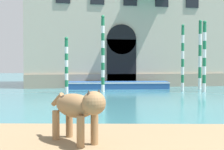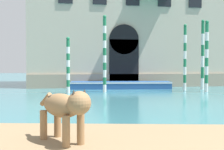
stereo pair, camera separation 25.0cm
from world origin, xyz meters
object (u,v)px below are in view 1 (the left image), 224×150
Objects in this scene: boat_moored_near_palazzo at (118,85)px; dog_on_deck at (78,107)px; mooring_pole_3 at (66,65)px; mooring_pole_1 at (204,56)px; mooring_pole_2 at (200,54)px; mooring_pole_0 at (183,57)px; mooring_pole_4 at (103,53)px.

dog_on_deck is at bearing -96.37° from boat_moored_near_palazzo.
mooring_pole_1 is at bearing -3.30° from mooring_pole_3.
mooring_pole_2 is at bearing 116.91° from dog_on_deck.
mooring_pole_0 is (3.62, -2.19, 1.82)m from boat_moored_near_palazzo.
mooring_pole_3 is 0.70× the size of mooring_pole_4.
dog_on_deck is 0.22× the size of mooring_pole_1.
boat_moored_near_palazzo is 4.61m from mooring_pole_0.
mooring_pole_0 is at bearing -23.80° from boat_moored_near_palazzo.
mooring_pole_3 is at bearing -167.35° from mooring_pole_4.
mooring_pole_1 reaches higher than boat_moored_near_palazzo.
boat_moored_near_palazzo is 1.60× the size of mooring_pole_1.
mooring_pole_3 is at bearing 146.47° from dog_on_deck.
boat_moored_near_palazzo is at bearing 134.59° from dog_on_deck.
mooring_pole_2 reaches higher than mooring_pole_1.
mooring_pole_3 is 2.31m from mooring_pole_4.
mooring_pole_1 is at bearing 115.42° from dog_on_deck.
mooring_pole_4 is at bearing -179.85° from mooring_pole_0.
mooring_pole_0 is at bearing 0.15° from mooring_pole_4.
mooring_pole_3 is at bearing 176.70° from mooring_pole_1.
mooring_pole_4 is (-5.99, 0.95, 0.14)m from mooring_pole_1.
mooring_pole_1 is 0.93× the size of mooring_pole_2.
boat_moored_near_palazzo is 1.49× the size of mooring_pole_2.
dog_on_deck is 17.71m from mooring_pole_2.
boat_moored_near_palazzo is at bearing 145.39° from mooring_pole_1.
mooring_pole_0 is at bearing -151.99° from mooring_pole_2.
dog_on_deck is 13.76m from mooring_pole_3.
mooring_pole_4 reaches higher than mooring_pole_1.
mooring_pole_2 is (5.19, -1.35, 2.04)m from boat_moored_near_palazzo.
mooring_pole_4 reaches higher than dog_on_deck.
mooring_pole_2 is (1.57, 0.84, 0.22)m from mooring_pole_0.
mooring_pole_2 is at bearing 8.66° from mooring_pole_3.
mooring_pole_3 is (-3.57, -2.69, 1.36)m from boat_moored_near_palazzo.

